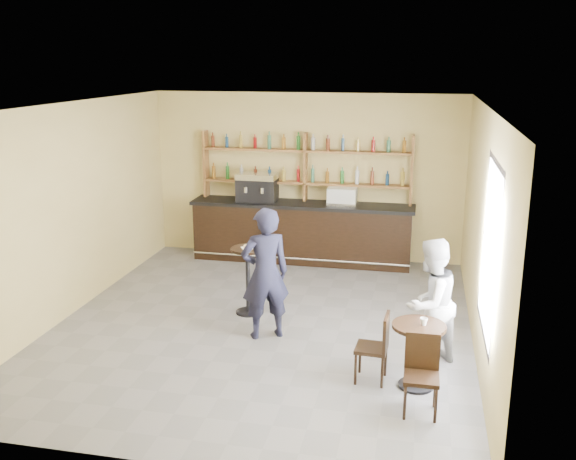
% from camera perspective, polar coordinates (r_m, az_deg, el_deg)
% --- Properties ---
extents(floor, '(7.00, 7.00, 0.00)m').
position_cam_1_polar(floor, '(9.64, -2.17, -8.35)').
color(floor, slate).
rests_on(floor, ground).
extents(ceiling, '(7.00, 7.00, 0.00)m').
position_cam_1_polar(ceiling, '(8.86, -2.38, 10.99)').
color(ceiling, white).
rests_on(ceiling, wall_back).
extents(wall_back, '(7.00, 0.00, 7.00)m').
position_cam_1_polar(wall_back, '(12.47, 1.67, 4.77)').
color(wall_back, '#D5C079').
rests_on(wall_back, floor).
extents(wall_front, '(7.00, 0.00, 7.00)m').
position_cam_1_polar(wall_front, '(5.95, -10.57, -7.20)').
color(wall_front, '#D5C079').
rests_on(wall_front, floor).
extents(wall_left, '(0.00, 7.00, 7.00)m').
position_cam_1_polar(wall_left, '(10.26, -18.75, 1.71)').
color(wall_left, '#D5C079').
rests_on(wall_left, floor).
extents(wall_right, '(0.00, 7.00, 7.00)m').
position_cam_1_polar(wall_right, '(8.89, 16.83, -0.10)').
color(wall_right, '#D5C079').
rests_on(wall_right, floor).
extents(window_pane, '(0.00, 2.00, 2.00)m').
position_cam_1_polar(window_pane, '(7.72, 17.51, -1.67)').
color(window_pane, white).
rests_on(window_pane, wall_right).
extents(window_frame, '(0.04, 1.70, 2.10)m').
position_cam_1_polar(window_frame, '(7.71, 17.47, -1.67)').
color(window_frame, black).
rests_on(window_frame, wall_right).
extents(shelf_unit, '(4.00, 0.26, 1.40)m').
position_cam_1_polar(shelf_unit, '(12.30, 1.57, 5.62)').
color(shelf_unit, brown).
rests_on(shelf_unit, wall_back).
extents(liquor_bottles, '(3.68, 0.10, 1.00)m').
position_cam_1_polar(liquor_bottles, '(12.28, 1.57, 6.41)').
color(liquor_bottles, '#8C5919').
rests_on(liquor_bottles, shelf_unit).
extents(bar_counter, '(4.26, 0.83, 1.15)m').
position_cam_1_polar(bar_counter, '(12.36, 1.23, -0.18)').
color(bar_counter, black).
rests_on(bar_counter, floor).
extents(espresso_machine, '(0.76, 0.50, 0.54)m').
position_cam_1_polar(espresso_machine, '(12.35, -2.75, 3.83)').
color(espresso_machine, black).
rests_on(espresso_machine, bar_counter).
extents(pastry_case, '(0.59, 0.49, 0.33)m').
position_cam_1_polar(pastry_case, '(12.07, 4.85, 3.02)').
color(pastry_case, silver).
rests_on(pastry_case, bar_counter).
extents(pedestal_table, '(0.67, 0.67, 1.05)m').
position_cam_1_polar(pedestal_table, '(9.86, -3.57, -4.53)').
color(pedestal_table, black).
rests_on(pedestal_table, floor).
extents(napkin, '(0.24, 0.24, 0.00)m').
position_cam_1_polar(napkin, '(9.70, -3.62, -1.60)').
color(napkin, white).
rests_on(napkin, pedestal_table).
extents(donut, '(0.16, 0.16, 0.05)m').
position_cam_1_polar(donut, '(9.68, -3.58, -1.47)').
color(donut, tan).
rests_on(donut, napkin).
extents(cup_pedestal, '(0.12, 0.12, 0.09)m').
position_cam_1_polar(cup_pedestal, '(9.74, -2.68, -1.24)').
color(cup_pedestal, white).
rests_on(cup_pedestal, pedestal_table).
extents(man_main, '(0.82, 0.72, 1.88)m').
position_cam_1_polar(man_main, '(8.90, -2.04, -3.89)').
color(man_main, black).
rests_on(man_main, floor).
extents(cafe_table, '(0.76, 0.76, 0.80)m').
position_cam_1_polar(cafe_table, '(7.91, 11.43, -10.92)').
color(cafe_table, black).
rests_on(cafe_table, floor).
extents(cup_cafe, '(0.12, 0.12, 0.09)m').
position_cam_1_polar(cup_cafe, '(7.73, 11.97, -7.97)').
color(cup_cafe, white).
rests_on(cup_cafe, cafe_table).
extents(chair_west, '(0.40, 0.40, 0.87)m').
position_cam_1_polar(chair_west, '(7.96, 7.42, -10.31)').
color(chair_west, black).
rests_on(chair_west, floor).
extents(chair_south, '(0.39, 0.39, 0.89)m').
position_cam_1_polar(chair_south, '(7.36, 11.77, -12.66)').
color(chair_south, black).
rests_on(chair_south, floor).
extents(patron_second, '(1.00, 1.03, 1.68)m').
position_cam_1_polar(patron_second, '(8.32, 12.50, -6.37)').
color(patron_second, '#AEAFB4').
rests_on(patron_second, floor).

